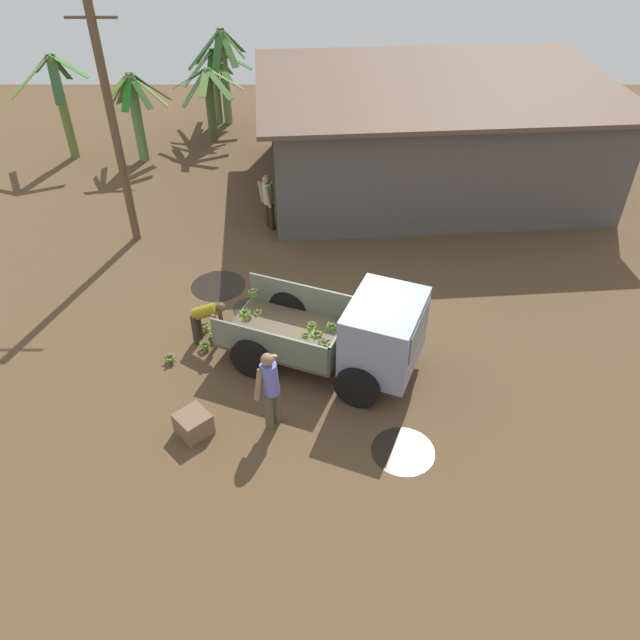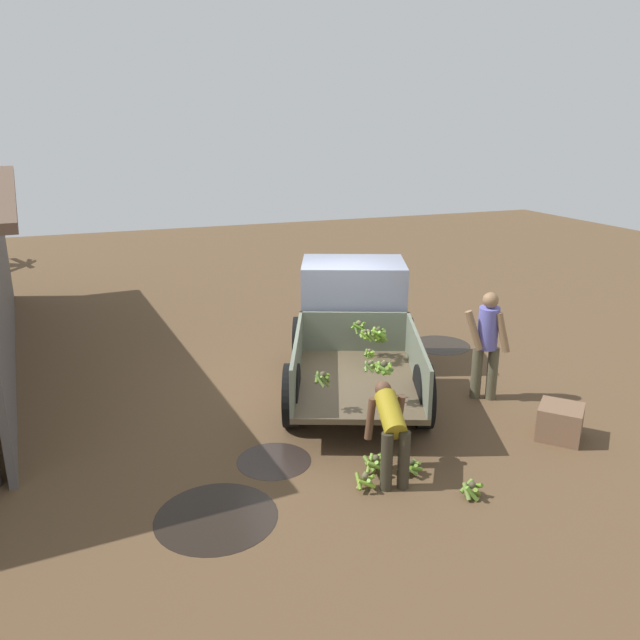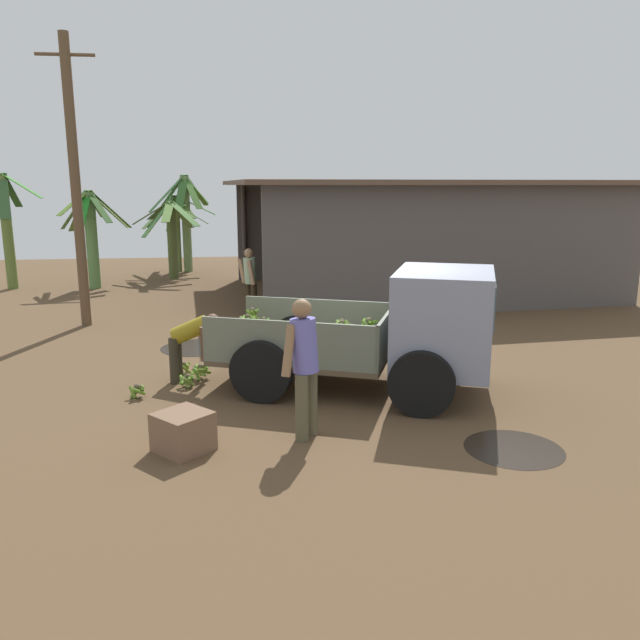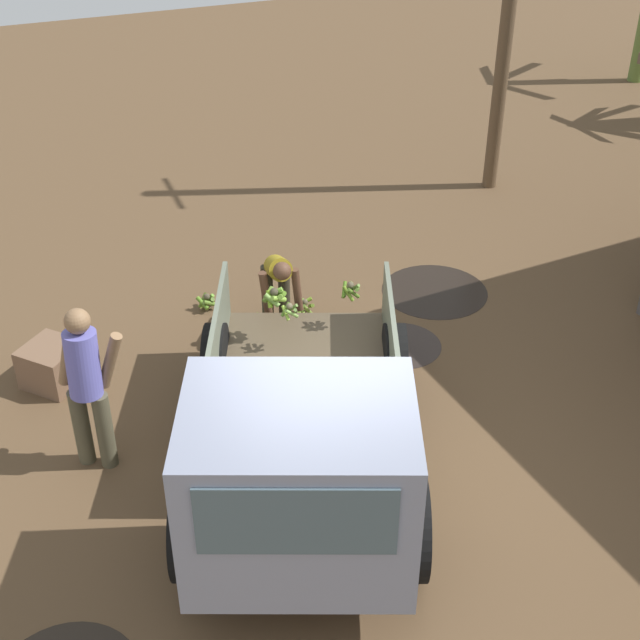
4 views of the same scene
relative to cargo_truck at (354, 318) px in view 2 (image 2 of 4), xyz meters
The scene contains 12 objects.
ground 1.36m from the cargo_truck, 127.04° to the left, with size 36.00×36.00×0.00m, color brown.
mud_patch_0 4.70m from the cargo_truck, 137.48° to the left, with size 1.37×1.37×0.01m, color black.
mud_patch_1 2.49m from the cargo_truck, 72.45° to the right, with size 1.17×1.17×0.01m, color black.
mud_patch_2 3.41m from the cargo_truck, 138.50° to the left, with size 0.96×0.96×0.01m, color #2D241F.
cargo_truck is the anchor object (origin of this frame).
person_foreground_visitor 2.29m from the cargo_truck, 139.85° to the right, with size 0.56×0.66×1.75m.
person_worker_loading 3.47m from the cargo_truck, 163.96° to the left, with size 0.81×0.54×1.11m.
banana_bunch_on_ground_0 4.15m from the cargo_truck, behind, with size 0.27×0.26×0.22m.
banana_bunch_on_ground_1 3.54m from the cargo_truck, 168.70° to the left, with size 0.27×0.26×0.21m.
banana_bunch_on_ground_2 3.82m from the cargo_truck, 158.84° to the left, with size 0.26×0.26×0.23m.
banana_bunch_on_ground_3 3.45m from the cargo_truck, 161.53° to the left, with size 0.34×0.33×0.26m.
wooden_crate_0 3.72m from the cargo_truck, 151.89° to the right, with size 0.57×0.57×0.47m, color brown.
Camera 2 is at (-8.76, 3.36, 4.12)m, focal length 35.00 mm.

